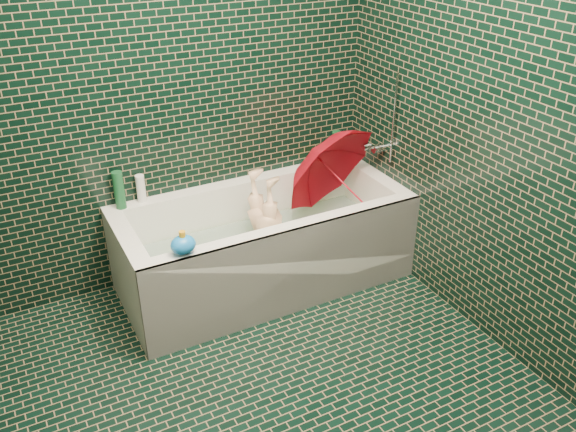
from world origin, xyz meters
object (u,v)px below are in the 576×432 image
bathtub (265,253)px  umbrella (342,182)px  bath_toy (183,244)px  child (268,238)px  rubber_duck (315,159)px

bathtub → umbrella: bearing=-2.8°
bathtub → bath_toy: bearing=-152.6°
bathtub → umbrella: umbrella is taller
child → rubber_duck: 0.67m
child → bathtub: bearing=-94.4°
bathtub → bath_toy: 0.77m
bathtub → rubber_duck: (0.53, 0.33, 0.38)m
umbrella → rubber_duck: size_ratio=5.20×
umbrella → bath_toy: bearing=-173.6°
rubber_duck → child: bearing=-167.8°
child → umbrella: (0.49, -0.03, 0.28)m
bathtub → umbrella: (0.51, -0.02, 0.37)m
rubber_duck → bath_toy: bath_toy is taller
umbrella → bath_toy: size_ratio=4.08×
umbrella → child: bearing=168.9°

